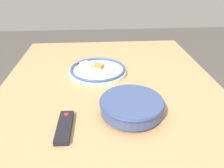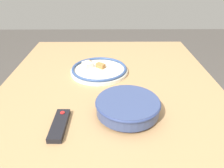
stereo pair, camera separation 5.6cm
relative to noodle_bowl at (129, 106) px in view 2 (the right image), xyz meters
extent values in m
cube|color=tan|center=(0.16, 0.07, -0.06)|extent=(1.53, 1.09, 0.04)
cylinder|color=tan|center=(0.85, -0.41, -0.45)|extent=(0.06, 0.06, 0.74)
cylinder|color=tan|center=(0.85, 0.55, -0.45)|extent=(0.06, 0.06, 0.74)
cylinder|color=#384775|center=(0.00, 0.00, -0.03)|extent=(0.11, 0.11, 0.01)
cylinder|color=#384775|center=(0.00, 0.00, 0.00)|extent=(0.25, 0.25, 0.05)
cylinder|color=#C67A33|center=(0.00, 0.00, 0.00)|extent=(0.22, 0.22, 0.05)
torus|color=navy|center=(0.00, 0.00, 0.02)|extent=(0.26, 0.26, 0.01)
cylinder|color=silver|center=(0.38, 0.13, -0.03)|extent=(0.32, 0.32, 0.02)
torus|color=#334C7F|center=(0.38, 0.13, -0.01)|extent=(0.30, 0.30, 0.01)
cube|color=#B2753D|center=(0.45, 0.20, -0.01)|extent=(0.05, 0.06, 0.02)
cube|color=silver|center=(0.42, 0.20, -0.01)|extent=(0.07, 0.07, 0.03)
cube|color=#B2753D|center=(0.41, 0.12, -0.01)|extent=(0.05, 0.06, 0.02)
cube|color=black|center=(-0.08, 0.26, -0.03)|extent=(0.17, 0.05, 0.02)
cylinder|color=red|center=(-0.02, 0.26, -0.02)|extent=(0.02, 0.02, 0.00)
camera|label=1|loc=(-0.71, 0.13, 0.50)|focal=35.00mm
camera|label=2|loc=(-0.71, 0.07, 0.50)|focal=35.00mm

